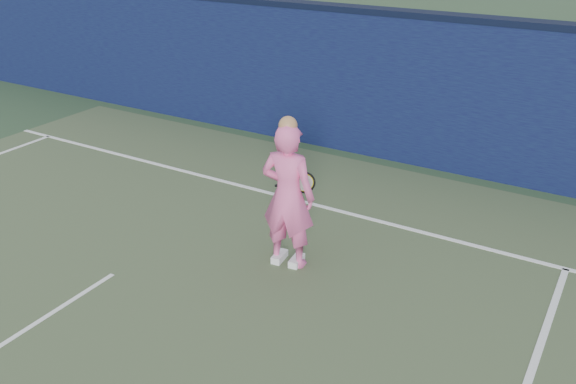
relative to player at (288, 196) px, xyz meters
The scene contains 6 objects.
ground 3.07m from the player, 125.80° to the right, with size 80.00×80.00×0.00m, color #2C4429.
backstop_wall 4.48m from the player, 112.49° to the left, with size 24.00×0.40×2.50m, color #0B0C34.
wall_cap 4.75m from the player, 112.49° to the left, with size 24.00×0.42×0.10m, color black.
player is the anchor object (origin of this frame).
racket 0.45m from the player, 97.51° to the left, with size 0.55×0.18×0.29m.
court_lines 3.33m from the player, 122.35° to the right, with size 11.00×12.04×0.01m.
Camera 1 is at (5.13, -3.38, 4.11)m, focal length 38.00 mm.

